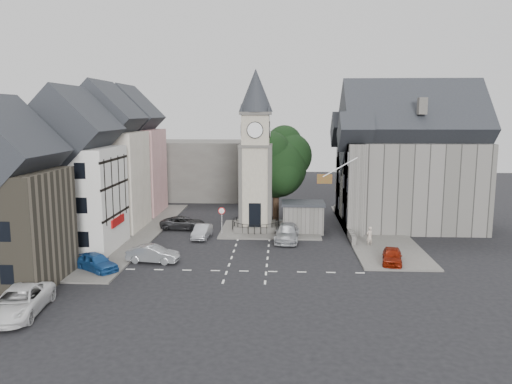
# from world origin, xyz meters

# --- Properties ---
(ground) EXTENTS (120.00, 120.00, 0.00)m
(ground) POSITION_xyz_m (0.00, 0.00, 0.00)
(ground) COLOR black
(ground) RESTS_ON ground
(pavement_west) EXTENTS (6.00, 30.00, 0.14)m
(pavement_west) POSITION_xyz_m (-12.50, 6.00, 0.07)
(pavement_west) COLOR #595651
(pavement_west) RESTS_ON ground
(pavement_east) EXTENTS (6.00, 26.00, 0.14)m
(pavement_east) POSITION_xyz_m (12.00, 8.00, 0.07)
(pavement_east) COLOR #595651
(pavement_east) RESTS_ON ground
(central_island) EXTENTS (10.00, 8.00, 0.16)m
(central_island) POSITION_xyz_m (1.50, 8.00, 0.08)
(central_island) COLOR #595651
(central_island) RESTS_ON ground
(road_markings) EXTENTS (20.00, 8.00, 0.01)m
(road_markings) POSITION_xyz_m (0.00, -5.50, 0.01)
(road_markings) COLOR silver
(road_markings) RESTS_ON ground
(clock_tower) EXTENTS (4.86, 4.86, 16.25)m
(clock_tower) POSITION_xyz_m (0.00, 7.99, 8.12)
(clock_tower) COLOR #4C4944
(clock_tower) RESTS_ON ground
(stone_shelter) EXTENTS (4.30, 3.30, 3.08)m
(stone_shelter) POSITION_xyz_m (4.80, 7.50, 1.55)
(stone_shelter) COLOR #5C5A55
(stone_shelter) RESTS_ON ground
(town_tree) EXTENTS (7.20, 7.20, 10.80)m
(town_tree) POSITION_xyz_m (2.00, 13.00, 6.97)
(town_tree) COLOR black
(town_tree) RESTS_ON ground
(warning_sign_post) EXTENTS (0.70, 0.19, 2.85)m
(warning_sign_post) POSITION_xyz_m (-3.20, 5.43, 2.03)
(warning_sign_post) COLOR black
(warning_sign_post) RESTS_ON ground
(terrace_pink) EXTENTS (8.10, 7.60, 12.80)m
(terrace_pink) POSITION_xyz_m (-15.50, 16.00, 6.58)
(terrace_pink) COLOR tan
(terrace_pink) RESTS_ON ground
(terrace_cream) EXTENTS (8.10, 7.60, 12.80)m
(terrace_cream) POSITION_xyz_m (-15.50, 8.00, 6.58)
(terrace_cream) COLOR beige
(terrace_cream) RESTS_ON ground
(terrace_tudor) EXTENTS (8.10, 7.60, 12.00)m
(terrace_tudor) POSITION_xyz_m (-15.50, 0.00, 6.19)
(terrace_tudor) COLOR silver
(terrace_tudor) RESTS_ON ground
(backdrop_west) EXTENTS (20.00, 10.00, 8.00)m
(backdrop_west) POSITION_xyz_m (-12.00, 28.00, 4.00)
(backdrop_west) COLOR #4C4944
(backdrop_west) RESTS_ON ground
(east_building) EXTENTS (14.40, 11.40, 12.60)m
(east_building) POSITION_xyz_m (15.59, 11.00, 6.26)
(east_building) COLOR #5C5A55
(east_building) RESTS_ON ground
(east_boundary_wall) EXTENTS (0.40, 16.00, 0.90)m
(east_boundary_wall) POSITION_xyz_m (9.20, 10.00, 0.45)
(east_boundary_wall) COLOR #5C5A55
(east_boundary_wall) RESTS_ON ground
(flagpole) EXTENTS (3.68, 0.10, 2.74)m
(flagpole) POSITION_xyz_m (8.00, 4.00, 7.00)
(flagpole) COLOR white
(flagpole) RESTS_ON ground
(car_west_blue) EXTENTS (4.31, 3.76, 1.40)m
(car_west_blue) POSITION_xyz_m (-11.50, -6.00, 0.70)
(car_west_blue) COLOR navy
(car_west_blue) RESTS_ON ground
(car_west_silver) EXTENTS (4.33, 1.95, 1.38)m
(car_west_silver) POSITION_xyz_m (-7.71, -3.59, 0.69)
(car_west_silver) COLOR gray
(car_west_silver) RESTS_ON ground
(car_west_grey) EXTENTS (4.93, 2.64, 1.32)m
(car_west_grey) POSITION_xyz_m (-7.50, 8.00, 0.66)
(car_west_grey) COLOR #28282A
(car_west_grey) RESTS_ON ground
(car_island_silver) EXTENTS (1.65, 4.01, 1.29)m
(car_island_silver) POSITION_xyz_m (-5.00, 4.50, 0.65)
(car_island_silver) COLOR #A0A2A9
(car_island_silver) RESTS_ON ground
(car_island_east) EXTENTS (2.53, 5.49, 1.55)m
(car_island_east) POSITION_xyz_m (3.17, 3.89, 0.78)
(car_island_east) COLOR #A7ABB0
(car_island_east) RESTS_ON ground
(car_east_red) EXTENTS (2.24, 4.00, 1.28)m
(car_east_red) POSITION_xyz_m (11.50, -3.00, 0.64)
(car_east_red) COLOR maroon
(car_east_red) RESTS_ON ground
(van_sw_white) EXTENTS (3.29, 6.05, 1.61)m
(van_sw_white) POSITION_xyz_m (-13.00, -14.44, 0.80)
(van_sw_white) COLOR white
(van_sw_white) RESTS_ON ground
(pedestrian) EXTENTS (0.80, 0.72, 1.84)m
(pedestrian) POSITION_xyz_m (10.58, 2.18, 0.92)
(pedestrian) COLOR #B0A192
(pedestrian) RESTS_ON ground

